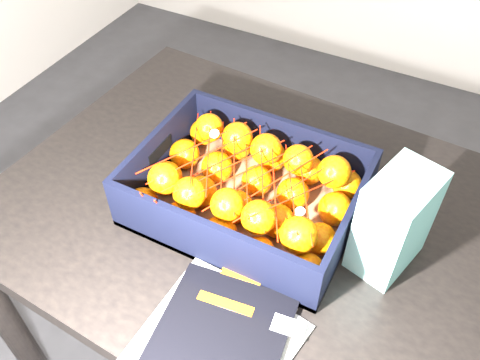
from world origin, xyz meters
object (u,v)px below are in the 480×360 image
at_px(produce_crate, 247,196).
at_px(retail_carton, 394,222).
at_px(table, 285,249).
at_px(magazine_stack, 210,350).

distance_m(produce_crate, retail_carton, 0.29).
height_order(table, retail_carton, retail_carton).
distance_m(table, produce_crate, 0.16).
distance_m(table, magazine_stack, 0.33).
bearing_deg(table, retail_carton, -0.15).
xyz_separation_m(magazine_stack, produce_crate, (-0.09, 0.31, 0.03)).
distance_m(magazine_stack, retail_carton, 0.38).
height_order(table, magazine_stack, magazine_stack).
xyz_separation_m(produce_crate, retail_carton, (0.28, 0.01, 0.07)).
bearing_deg(table, magazine_stack, -89.67).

